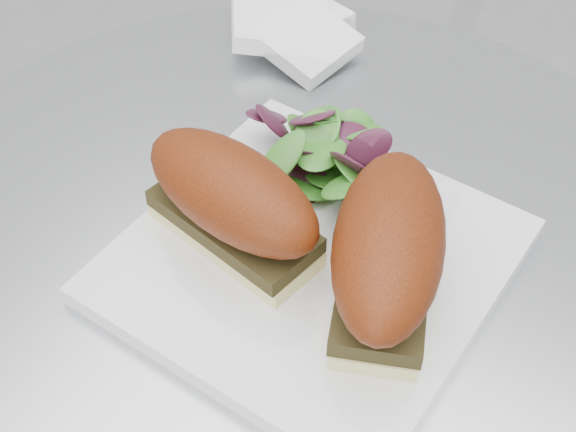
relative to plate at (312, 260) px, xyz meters
The scene contains 6 objects.
table 0.25m from the plate, 161.42° to the right, with size 0.70×0.70×0.73m.
plate is the anchor object (origin of this frame).
sandwich_left 0.08m from the plate, 163.98° to the right, with size 0.16×0.10×0.08m.
sandwich_right 0.08m from the plate, ahead, with size 0.12×0.18×0.08m.
salad 0.09m from the plate, 115.58° to the left, with size 0.11×0.11×0.05m, color #41802A, non-canonical shape.
napkin 0.28m from the plate, 121.78° to the left, with size 0.13×0.13×0.02m, color white, non-canonical shape.
Camera 1 is at (0.19, -0.33, 1.19)m, focal length 50.00 mm.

